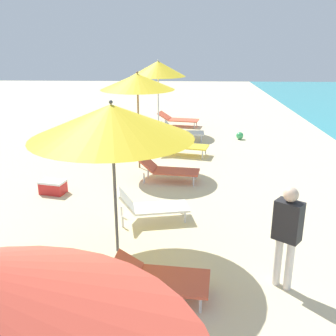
{
  "coord_description": "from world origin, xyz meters",
  "views": [
    {
      "loc": [
        1.7,
        7.76,
        3.39
      ],
      "look_at": [
        1.46,
        13.97,
        1.3
      ],
      "focal_mm": 41.51,
      "sensor_mm": 36.0,
      "label": 1
    }
  ],
  "objects": [
    {
      "name": "umbrella_farthest",
      "position": [
        0.78,
        22.16,
        2.32
      ],
      "size": [
        2.01,
        2.01,
        2.65
      ],
      "color": "silver",
      "rests_on": "ground"
    },
    {
      "name": "lounger_fifth_inland",
      "position": [
        1.35,
        16.8,
        0.31
      ],
      "size": [
        1.52,
        0.75,
        0.61
      ],
      "rotation": [
        0.0,
        0.0,
        -0.13
      ],
      "color": "#D8593F",
      "rests_on": "ground"
    },
    {
      "name": "umbrella_fifth",
      "position": [
        0.53,
        17.84,
        2.32
      ],
      "size": [
        1.92,
        1.92,
        2.58
      ],
      "color": "olive",
      "rests_on": "ground"
    },
    {
      "name": "lounger_fifth_shoreside",
      "position": [
        1.63,
        19.11,
        0.32
      ],
      "size": [
        1.73,
        0.96,
        0.58
      ],
      "rotation": [
        0.0,
        0.0,
        -0.23
      ],
      "color": "yellow",
      "rests_on": "ground"
    },
    {
      "name": "beach_ball",
      "position": [
        3.7,
        21.1,
        0.13
      ],
      "size": [
        0.26,
        0.26,
        0.26
      ],
      "primitive_type": "sphere",
      "color": "#3FB266",
      "rests_on": "ground"
    },
    {
      "name": "lounger_fourth_inland",
      "position": [
        1.4,
        12.29,
        0.28
      ],
      "size": [
        1.4,
        0.79,
        0.5
      ],
      "rotation": [
        0.0,
        0.0,
        -0.11
      ],
      "color": "#D8593F",
      "rests_on": "ground"
    },
    {
      "name": "person_walking_mid",
      "position": [
        3.14,
        12.57,
        0.91
      ],
      "size": [
        0.42,
        0.39,
        1.52
      ],
      "rotation": [
        0.0,
        0.0,
        4.05
      ],
      "color": "silver",
      "rests_on": "ground"
    },
    {
      "name": "lounger_fourth_shoreside",
      "position": [
        1.1,
        14.63,
        0.3
      ],
      "size": [
        1.44,
        0.81,
        0.65
      ],
      "rotation": [
        0.0,
        0.0,
        0.2
      ],
      "color": "white",
      "rests_on": "ground"
    },
    {
      "name": "umbrella_fourth",
      "position": [
        0.64,
        13.45,
        2.2
      ],
      "size": [
        2.51,
        2.51,
        2.52
      ],
      "color": "#4C4C51",
      "rests_on": "ground"
    },
    {
      "name": "lounger_farthest_inland",
      "position": [
        1.71,
        20.86,
        0.32
      ],
      "size": [
        1.36,
        0.63,
        0.65
      ],
      "rotation": [
        0.0,
        0.0,
        -0.0
      ],
      "color": "white",
      "rests_on": "ground"
    },
    {
      "name": "cooler_box",
      "position": [
        -1.25,
        15.91,
        0.15
      ],
      "size": [
        0.63,
        0.48,
        0.3
      ],
      "color": "red",
      "rests_on": "ground"
    },
    {
      "name": "lounger_farthest_shoreside",
      "position": [
        1.5,
        23.15,
        0.29
      ],
      "size": [
        1.7,
        0.94,
        0.55
      ],
      "rotation": [
        0.0,
        0.0,
        -0.2
      ],
      "color": "#D8593F",
      "rests_on": "ground"
    }
  ]
}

